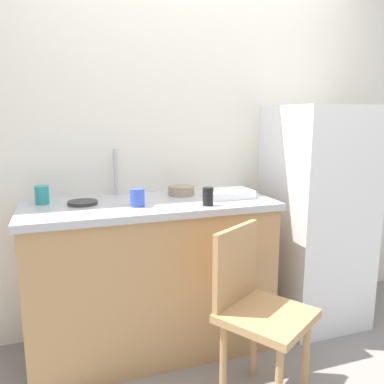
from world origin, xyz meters
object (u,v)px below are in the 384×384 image
dish_tray (229,194)px  cup_blue (137,197)px  hotplate (83,203)px  cup_teal (42,195)px  refrigerator (316,216)px  chair (256,307)px  terracotta_bowl (181,191)px  cup_black (208,196)px

dish_tray → cup_blue: cup_blue is taller
dish_tray → hotplate: dish_tray is taller
cup_blue → hotplate: bearing=152.7°
hotplate → cup_teal: size_ratio=1.60×
cup_teal → refrigerator: bearing=-4.3°
refrigerator → chair: bearing=-142.1°
cup_blue → terracotta_bowl: bearing=34.4°
chair → dish_tray: (0.10, 0.57, 0.46)m
chair → terracotta_bowl: (-0.15, 0.74, 0.47)m
chair → cup_blue: (-0.48, 0.52, 0.49)m
dish_tray → cup_blue: bearing=-174.5°
terracotta_bowl → hotplate: bearing=-173.0°
chair → hotplate: 1.11m
cup_black → cup_blue: cup_black is taller
refrigerator → chair: size_ratio=1.69×
chair → cup_blue: bearing=101.1°
dish_tray → terracotta_bowl: size_ratio=1.67×
terracotta_bowl → cup_teal: size_ratio=1.58×
cup_teal → cup_black: bearing=-21.0°
terracotta_bowl → cup_black: bearing=-80.9°
chair → cup_teal: 1.33m
refrigerator → cup_blue: 1.30m
chair → cup_teal: (-0.99, 0.75, 0.49)m
cup_black → chair: bearing=-76.0°
hotplate → cup_blue: cup_blue is taller
refrigerator → terracotta_bowl: 0.97m
cup_teal → terracotta_bowl: bearing=-0.5°
chair → terracotta_bowl: size_ratio=5.31×
refrigerator → dish_tray: (-0.69, -0.04, 0.21)m
dish_tray → cup_teal: (-1.09, 0.18, 0.03)m
refrigerator → cup_black: 0.94m
terracotta_bowl → hotplate: 0.62m
chair → cup_blue: cup_blue is taller
dish_tray → terracotta_bowl: bearing=146.6°
chair → terracotta_bowl: 0.89m
refrigerator → chair: 1.03m
chair → cup_teal: size_ratio=8.39×
hotplate → cup_teal: cup_teal is taller
dish_tray → cup_black: size_ratio=2.71×
dish_tray → cup_black: bearing=-140.7°
cup_blue → refrigerator: bearing=4.4°
terracotta_bowl → cup_teal: 0.83m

